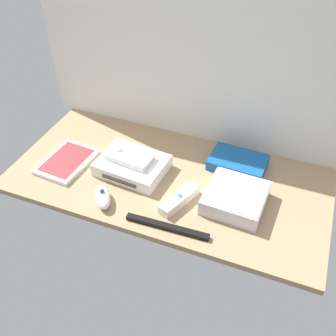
# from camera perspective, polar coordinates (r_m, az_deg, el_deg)

# --- Properties ---
(ground_plane) EXTENTS (1.00, 0.48, 0.02)m
(ground_plane) POSITION_cam_1_polar(r_m,az_deg,el_deg) (1.27, 0.00, -1.71)
(ground_plane) COLOR #9E7F5B
(ground_plane) RESTS_ON ground
(back_wall) EXTENTS (1.10, 0.01, 0.64)m
(back_wall) POSITION_cam_1_polar(r_m,az_deg,el_deg) (1.28, 4.24, 16.43)
(back_wall) COLOR white
(back_wall) RESTS_ON ground
(game_console) EXTENTS (0.22, 0.18, 0.04)m
(game_console) POSITION_cam_1_polar(r_m,az_deg,el_deg) (1.27, -5.17, 0.36)
(game_console) COLOR white
(game_console) RESTS_ON ground_plane
(mini_computer) EXTENTS (0.18, 0.18, 0.05)m
(mini_computer) POSITION_cam_1_polar(r_m,az_deg,el_deg) (1.17, 9.68, -4.22)
(mini_computer) COLOR silver
(mini_computer) RESTS_ON ground_plane
(game_case) EXTENTS (0.15, 0.20, 0.02)m
(game_case) POSITION_cam_1_polar(r_m,az_deg,el_deg) (1.35, -14.34, 0.94)
(game_case) COLOR white
(game_case) RESTS_ON ground_plane
(network_router) EXTENTS (0.19, 0.13, 0.03)m
(network_router) POSITION_cam_1_polar(r_m,az_deg,el_deg) (1.31, 10.01, 0.80)
(network_router) COLOR #145193
(network_router) RESTS_ON ground_plane
(remote_wand) EXTENTS (0.09, 0.15, 0.03)m
(remote_wand) POSITION_cam_1_polar(r_m,az_deg,el_deg) (1.17, 1.69, -4.53)
(remote_wand) COLOR white
(remote_wand) RESTS_ON ground_plane
(remote_nunchuk) EXTENTS (0.09, 0.11, 0.05)m
(remote_nunchuk) POSITION_cam_1_polar(r_m,az_deg,el_deg) (1.18, -9.36, -4.09)
(remote_nunchuk) COLOR white
(remote_nunchuk) RESTS_ON ground_plane
(remote_classic_pad) EXTENTS (0.15, 0.10, 0.02)m
(remote_classic_pad) POSITION_cam_1_polar(r_m,az_deg,el_deg) (1.26, -5.52, 1.63)
(remote_classic_pad) COLOR white
(remote_classic_pad) RESTS_ON game_console
(sensor_bar) EXTENTS (0.24, 0.03, 0.01)m
(sensor_bar) POSITION_cam_1_polar(r_m,az_deg,el_deg) (1.11, -0.13, -8.45)
(sensor_bar) COLOR black
(sensor_bar) RESTS_ON ground_plane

